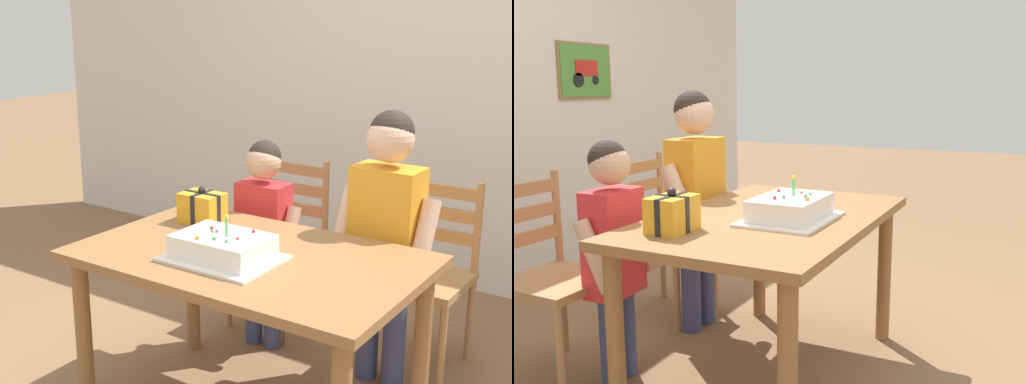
# 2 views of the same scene
# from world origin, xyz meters

# --- Properties ---
(back_wall) EXTENTS (6.40, 0.11, 2.60)m
(back_wall) POSITION_xyz_m (0.00, 1.97, 1.30)
(back_wall) COLOR silver
(back_wall) RESTS_ON ground
(dining_table) EXTENTS (1.39, 0.89, 0.75)m
(dining_table) POSITION_xyz_m (0.00, 0.00, 0.65)
(dining_table) COLOR olive
(dining_table) RESTS_ON ground
(birthday_cake) EXTENTS (0.44, 0.34, 0.19)m
(birthday_cake) POSITION_xyz_m (-0.05, -0.12, 0.80)
(birthday_cake) COLOR white
(birthday_cake) RESTS_ON dining_table
(gift_box_red_large) EXTENTS (0.20, 0.15, 0.18)m
(gift_box_red_large) POSITION_xyz_m (-0.42, 0.22, 0.82)
(gift_box_red_large) COLOR gold
(gift_box_red_large) RESTS_ON dining_table
(chair_left) EXTENTS (0.43, 0.43, 0.92)m
(chair_left) POSITION_xyz_m (-0.41, 0.89, 0.47)
(chair_left) COLOR #A87A4C
(chair_left) RESTS_ON ground
(chair_right) EXTENTS (0.43, 0.43, 0.92)m
(chair_right) POSITION_xyz_m (0.42, 0.89, 0.47)
(chair_right) COLOR #A87A4C
(chair_right) RESTS_ON ground
(child_older) EXTENTS (0.47, 0.27, 1.29)m
(child_older) POSITION_xyz_m (0.33, 0.59, 0.79)
(child_older) COLOR #38426B
(child_older) RESTS_ON ground
(child_younger) EXTENTS (0.40, 0.23, 1.09)m
(child_younger) POSITION_xyz_m (-0.33, 0.59, 0.66)
(child_younger) COLOR #38426B
(child_younger) RESTS_ON ground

